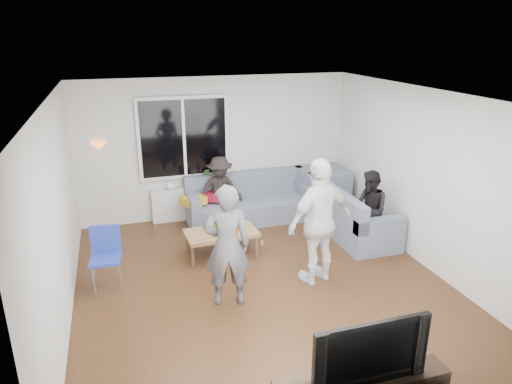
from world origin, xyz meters
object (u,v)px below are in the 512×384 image
object	(u,v)px
sofa_right_section	(352,210)
floor_lamp	(103,184)
television	(365,346)
coffee_table	(222,243)
player_left	(227,246)
player_right	(320,222)
sofa_back_section	(250,198)
spectator_back	(220,191)
side_chair	(106,260)
spectator_right	(370,210)

from	to	relation	value
sofa_right_section	floor_lamp	bearing A→B (deg)	68.36
television	coffee_table	bearing A→B (deg)	97.52
player_left	television	xyz separation A→B (m)	(0.70, -2.18, -0.06)
player_left	player_right	size ratio (longest dim) A/B	0.91
floor_lamp	sofa_back_section	bearing A→B (deg)	-12.24
sofa_back_section	player_right	world-z (taller)	player_right
sofa_back_section	spectator_back	distance (m)	0.59
side_chair	spectator_right	xyz separation A→B (m)	(4.07, 0.12, 0.21)
sofa_back_section	player_right	distance (m)	2.46
television	player_left	bearing A→B (deg)	107.74
floor_lamp	television	xyz separation A→B (m)	(2.19, -5.32, -0.03)
floor_lamp	spectator_right	xyz separation A→B (m)	(4.07, -2.18, -0.14)
coffee_table	side_chair	world-z (taller)	side_chair
sofa_right_section	spectator_back	xyz separation A→B (m)	(-2.07, 1.09, 0.20)
sofa_back_section	coffee_table	world-z (taller)	sofa_back_section
floor_lamp	player_left	xyz separation A→B (m)	(1.49, -3.14, 0.03)
sofa_back_section	floor_lamp	bearing A→B (deg)	167.76
coffee_table	spectator_right	bearing A→B (deg)	-9.56
sofa_right_section	player_left	bearing A→B (deg)	120.52
side_chair	floor_lamp	distance (m)	2.33
spectator_back	television	size ratio (longest dim) A/B	1.16
side_chair	player_left	xyz separation A→B (m)	(1.49, -0.83, 0.38)
side_chair	spectator_back	size ratio (longest dim) A/B	0.69
sofa_back_section	spectator_right	size ratio (longest dim) A/B	1.80
spectator_right	television	world-z (taller)	spectator_right
spectator_right	spectator_back	bearing A→B (deg)	-126.52
coffee_table	spectator_back	distance (m)	1.36
sofa_back_section	spectator_back	size ratio (longest dim) A/B	1.84
side_chair	sofa_right_section	bearing A→B (deg)	16.07
sofa_right_section	television	xyz separation A→B (m)	(-1.88, -3.71, 0.33)
coffee_table	player_right	distance (m)	1.75
sofa_right_section	coffee_table	distance (m)	2.37
sofa_right_section	television	bearing A→B (deg)	153.06
player_right	coffee_table	bearing A→B (deg)	-62.67
side_chair	spectator_back	bearing A→B (deg)	48.17
player_right	player_left	bearing A→B (deg)	-8.57
spectator_back	player_right	bearing A→B (deg)	-68.97
sofa_right_section	coffee_table	bearing A→B (deg)	94.19
spectator_back	television	world-z (taller)	spectator_back
side_chair	floor_lamp	xyz separation A→B (m)	(0.00, 2.31, 0.35)
player_right	side_chair	bearing A→B (deg)	-29.31
floor_lamp	coffee_table	bearing A→B (deg)	-46.11
sofa_back_section	player_left	xyz separation A→B (m)	(-1.06, -2.59, 0.38)
sofa_back_section	spectator_right	distance (m)	2.24
sofa_back_section	side_chair	size ratio (longest dim) A/B	2.67
player_right	spectator_back	world-z (taller)	player_right
side_chair	floor_lamp	size ratio (longest dim) A/B	0.55
coffee_table	player_right	world-z (taller)	player_right
television	sofa_back_section	bearing A→B (deg)	85.65
player_right	television	distance (m)	2.47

